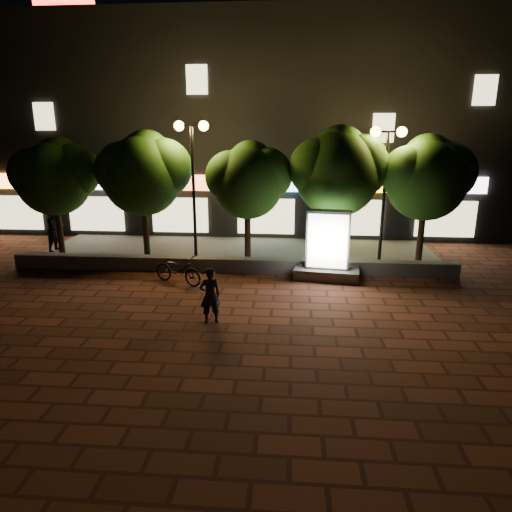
# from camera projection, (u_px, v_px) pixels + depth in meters

# --- Properties ---
(ground) EXTENTS (80.00, 80.00, 0.00)m
(ground) POSITION_uv_depth(u_px,v_px,m) (211.00, 315.00, 12.74)
(ground) COLOR brown
(ground) RESTS_ON ground
(retaining_wall) EXTENTS (16.00, 0.45, 0.50)m
(retaining_wall) POSITION_uv_depth(u_px,v_px,m) (230.00, 265.00, 16.51)
(retaining_wall) COLOR #64625D
(retaining_wall) RESTS_ON ground
(sidewalk) EXTENTS (16.00, 5.00, 0.08)m
(sidewalk) POSITION_uv_depth(u_px,v_px,m) (238.00, 252.00, 18.96)
(sidewalk) COLOR #64625D
(sidewalk) RESTS_ON ground
(building_block) EXTENTS (28.00, 8.12, 11.30)m
(building_block) POSITION_uv_depth(u_px,v_px,m) (252.00, 128.00, 23.85)
(building_block) COLOR black
(building_block) RESTS_ON ground
(tree_far_left) EXTENTS (3.36, 2.80, 4.63)m
(tree_far_left) POSITION_uv_depth(u_px,v_px,m) (55.00, 174.00, 17.62)
(tree_far_left) COLOR black
(tree_far_left) RESTS_ON sidewalk
(tree_left) EXTENTS (3.60, 3.00, 4.89)m
(tree_left) POSITION_uv_depth(u_px,v_px,m) (144.00, 171.00, 17.31)
(tree_left) COLOR black
(tree_left) RESTS_ON sidewalk
(tree_mid) EXTENTS (3.24, 2.70, 4.50)m
(tree_mid) POSITION_uv_depth(u_px,v_px,m) (249.00, 178.00, 17.07)
(tree_mid) COLOR black
(tree_mid) RESTS_ON sidewalk
(tree_right) EXTENTS (3.72, 3.10, 5.07)m
(tree_right) POSITION_uv_depth(u_px,v_px,m) (339.00, 169.00, 16.72)
(tree_right) COLOR black
(tree_right) RESTS_ON sidewalk
(tree_far_right) EXTENTS (3.48, 2.90, 4.76)m
(tree_far_right) POSITION_uv_depth(u_px,v_px,m) (428.00, 175.00, 16.53)
(tree_far_right) COLOR black
(tree_far_right) RESTS_ON sidewalk
(street_lamp_left) EXTENTS (1.26, 0.36, 5.18)m
(street_lamp_left) POSITION_uv_depth(u_px,v_px,m) (192.00, 156.00, 16.75)
(street_lamp_left) COLOR black
(street_lamp_left) RESTS_ON sidewalk
(street_lamp_right) EXTENTS (1.26, 0.36, 4.98)m
(street_lamp_right) POSITION_uv_depth(u_px,v_px,m) (387.00, 160.00, 16.25)
(street_lamp_right) COLOR black
(street_lamp_right) RESTS_ON sidewalk
(ad_kiosk) EXTENTS (2.32, 1.38, 2.37)m
(ad_kiosk) POSITION_uv_depth(u_px,v_px,m) (327.00, 251.00, 15.58)
(ad_kiosk) COLOR #64625D
(ad_kiosk) RESTS_ON ground
(scooter_pink) EXTENTS (0.73, 1.85, 1.08)m
(scooter_pink) POSITION_uv_depth(u_px,v_px,m) (209.00, 293.00, 12.90)
(scooter_pink) COLOR #F59ED1
(scooter_pink) RESTS_ON ground
(rider) EXTENTS (0.66, 0.55, 1.53)m
(rider) POSITION_uv_depth(u_px,v_px,m) (210.00, 295.00, 12.03)
(rider) COLOR black
(rider) RESTS_ON ground
(scooter_parked) EXTENTS (1.96, 1.37, 0.98)m
(scooter_parked) POSITION_uv_depth(u_px,v_px,m) (178.00, 270.00, 15.15)
(scooter_parked) COLOR black
(scooter_parked) RESTS_ON ground
(pedestrian) EXTENTS (0.84, 1.00, 1.82)m
(pedestrian) POSITION_uv_depth(u_px,v_px,m) (56.00, 229.00, 18.84)
(pedestrian) COLOR black
(pedestrian) RESTS_ON sidewalk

